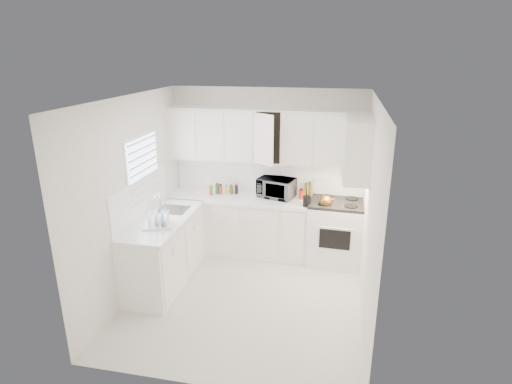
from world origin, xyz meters
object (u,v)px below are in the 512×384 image
(dish_rack, at_px, (158,219))
(rice_cooker, at_px, (266,188))
(stove, at_px, (337,224))
(tea_kettle, at_px, (326,200))
(microwave, at_px, (276,186))
(utensil_crock, at_px, (307,194))

(dish_rack, bearing_deg, rice_cooker, 33.90)
(stove, relative_size, rice_cooker, 5.05)
(tea_kettle, bearing_deg, rice_cooker, 168.12)
(rice_cooker, height_order, dish_rack, rice_cooker)
(microwave, xyz_separation_m, rice_cooker, (-0.16, 0.01, -0.06))
(microwave, bearing_deg, dish_rack, -116.91)
(rice_cooker, distance_m, dish_rack, 1.87)
(rice_cooker, relative_size, dish_rack, 0.65)
(rice_cooker, bearing_deg, microwave, 17.26)
(utensil_crock, distance_m, dish_rack, 2.14)
(rice_cooker, bearing_deg, utensil_crock, -6.83)
(dish_rack, bearing_deg, utensil_crock, 14.16)
(stove, bearing_deg, dish_rack, -146.95)
(stove, relative_size, tea_kettle, 5.17)
(tea_kettle, relative_size, utensil_crock, 0.64)
(tea_kettle, xyz_separation_m, rice_cooker, (-0.93, 0.31, 0.02))
(stove, distance_m, rice_cooker, 1.21)
(stove, bearing_deg, utensil_crock, -155.16)
(tea_kettle, xyz_separation_m, microwave, (-0.78, 0.30, 0.08))
(rice_cooker, bearing_deg, stove, 12.17)
(dish_rack, bearing_deg, tea_kettle, 11.15)
(utensil_crock, bearing_deg, dish_rack, -148.01)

